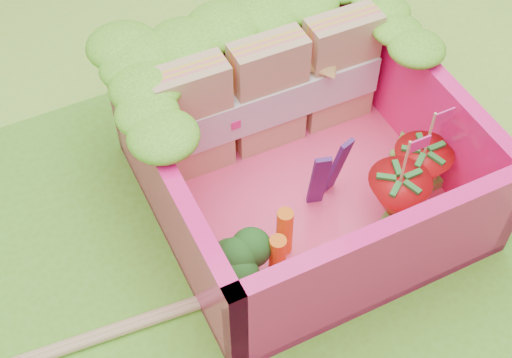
{
  "coord_description": "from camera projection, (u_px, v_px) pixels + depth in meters",
  "views": [
    {
      "loc": [
        -0.61,
        -1.45,
        2.64
      ],
      "look_at": [
        0.23,
        0.26,
        0.28
      ],
      "focal_mm": 50.0,
      "sensor_mm": 36.0,
      "label": 1
    }
  ],
  "objects": [
    {
      "name": "ground",
      "position": [
        234.0,
        281.0,
        3.04
      ],
      "size": [
        14.0,
        14.0,
        0.0
      ],
      "primitive_type": "plane",
      "color": "#9EDC3E",
      "rests_on": "ground"
    },
    {
      "name": "placemat",
      "position": [
        234.0,
        279.0,
        3.02
      ],
      "size": [
        2.6,
        2.6,
        0.03
      ],
      "primitive_type": "cube",
      "color": "#63AE27",
      "rests_on": "ground"
    },
    {
      "name": "bento_floor",
      "position": [
        301.0,
        192.0,
        3.27
      ],
      "size": [
        1.3,
        1.3,
        0.05
      ],
      "primitive_type": "cube",
      "color": "#FB4074",
      "rests_on": "placemat"
    },
    {
      "name": "bento_box",
      "position": [
        304.0,
        157.0,
        3.07
      ],
      "size": [
        1.3,
        1.3,
        0.55
      ],
      "color": "#FF1577",
      "rests_on": "placemat"
    },
    {
      "name": "lettuce_ruffle",
      "position": [
        256.0,
        33.0,
        3.08
      ],
      "size": [
        1.43,
        0.83,
        0.11
      ],
      "color": "#3F971B",
      "rests_on": "bento_box"
    },
    {
      "name": "sandwich_stack",
      "position": [
        269.0,
        94.0,
        3.22
      ],
      "size": [
        1.08,
        0.18,
        0.59
      ],
      "color": "tan",
      "rests_on": "bento_floor"
    },
    {
      "name": "broccoli",
      "position": [
        235.0,
        264.0,
        2.8
      ],
      "size": [
        0.33,
        0.33,
        0.24
      ],
      "color": "#5E9146",
      "rests_on": "bento_floor"
    },
    {
      "name": "carrot_sticks",
      "position": [
        281.0,
        245.0,
        2.9
      ],
      "size": [
        0.16,
        0.17,
        0.26
      ],
      "color": "orange",
      "rests_on": "bento_floor"
    },
    {
      "name": "purple_wedges",
      "position": [
        328.0,
        174.0,
        3.06
      ],
      "size": [
        0.18,
        0.07,
        0.38
      ],
      "color": "#491B61",
      "rests_on": "bento_floor"
    },
    {
      "name": "strawberry_left",
      "position": [
        396.0,
        199.0,
        3.04
      ],
      "size": [
        0.27,
        0.27,
        0.51
      ],
      "color": "#B50B1E",
      "rests_on": "bento_floor"
    },
    {
      "name": "strawberry_right",
      "position": [
        419.0,
        171.0,
        3.14
      ],
      "size": [
        0.26,
        0.26,
        0.5
      ],
      "color": "#B50B1E",
      "rests_on": "bento_floor"
    },
    {
      "name": "snap_peas",
      "position": [
        402.0,
        191.0,
        3.21
      ],
      "size": [
        0.64,
        0.59,
        0.05
      ],
      "color": "#54C13C",
      "rests_on": "bento_floor"
    }
  ]
}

